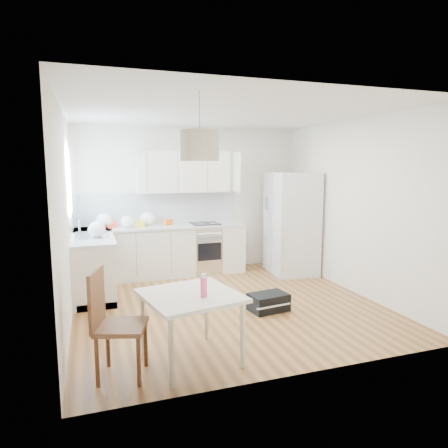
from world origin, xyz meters
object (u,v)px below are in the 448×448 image
at_px(dining_chair, 121,324).
at_px(gym_bag, 268,302).
at_px(dining_table, 191,301).
at_px(refrigerator, 292,223).

xyz_separation_m(dining_chair, gym_bag, (2.05, 1.15, -0.40)).
bearing_deg(gym_bag, dining_table, -150.30).
height_order(dining_table, gym_bag, dining_table).
bearing_deg(dining_chair, gym_bag, 46.23).
xyz_separation_m(dining_table, dining_chair, (-0.69, -0.09, -0.11)).
xyz_separation_m(refrigerator, dining_chair, (-3.30, -2.84, -0.41)).
height_order(dining_table, dining_chair, dining_chair).
bearing_deg(dining_chair, refrigerator, 57.72).
height_order(refrigerator, dining_table, refrigerator).
relative_size(refrigerator, dining_table, 1.76).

